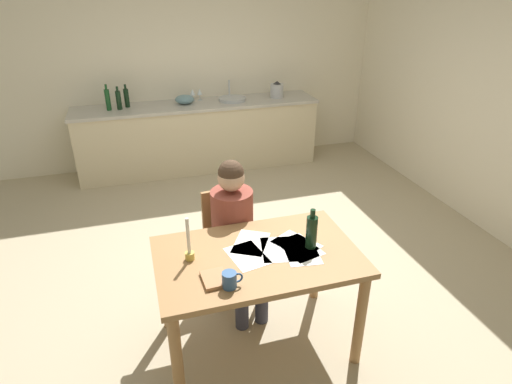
{
  "coord_description": "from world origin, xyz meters",
  "views": [
    {
      "loc": [
        -0.85,
        -3.25,
        2.35
      ],
      "look_at": [
        0.02,
        -0.37,
        0.85
      ],
      "focal_mm": 29.94,
      "sensor_mm": 36.0,
      "label": 1
    }
  ],
  "objects_px": {
    "candlestick": "(189,248)",
    "coffee_mug": "(230,280)",
    "bottle_vinegar": "(119,100)",
    "book_magazine": "(215,279)",
    "chair_at_table": "(230,238)",
    "bottle_wine_red": "(127,97)",
    "wine_glass_by_kettle": "(192,92)",
    "dining_table": "(257,269)",
    "mixing_bowl": "(185,99)",
    "wine_bottle_on_table": "(312,231)",
    "sink_unit": "(232,99)",
    "person_seated": "(235,227)",
    "stovetop_kettle": "(277,90)",
    "wine_glass_near_sink": "(200,92)",
    "bottle_oil": "(108,99)"
  },
  "relations": [
    {
      "from": "sink_unit",
      "to": "bottle_vinegar",
      "type": "distance_m",
      "value": 1.45
    },
    {
      "from": "book_magazine",
      "to": "stovetop_kettle",
      "type": "relative_size",
      "value": 0.8
    },
    {
      "from": "sink_unit",
      "to": "bottle_vinegar",
      "type": "bearing_deg",
      "value": -179.31
    },
    {
      "from": "person_seated",
      "to": "stovetop_kettle",
      "type": "distance_m",
      "value": 3.11
    },
    {
      "from": "candlestick",
      "to": "mixing_bowl",
      "type": "height_order",
      "value": "candlestick"
    },
    {
      "from": "dining_table",
      "to": "bottle_wine_red",
      "type": "distance_m",
      "value": 3.48
    },
    {
      "from": "wine_bottle_on_table",
      "to": "sink_unit",
      "type": "xyz_separation_m",
      "value": [
        0.29,
        3.34,
        0.04
      ]
    },
    {
      "from": "chair_at_table",
      "to": "wine_bottle_on_table",
      "type": "height_order",
      "value": "wine_bottle_on_table"
    },
    {
      "from": "candlestick",
      "to": "sink_unit",
      "type": "xyz_separation_m",
      "value": [
        1.08,
        3.25,
        0.07
      ]
    },
    {
      "from": "person_seated",
      "to": "bottle_wine_red",
      "type": "height_order",
      "value": "person_seated"
    },
    {
      "from": "chair_at_table",
      "to": "bottle_wine_red",
      "type": "bearing_deg",
      "value": 103.5
    },
    {
      "from": "dining_table",
      "to": "chair_at_table",
      "type": "xyz_separation_m",
      "value": [
        -0.04,
        0.65,
        -0.16
      ]
    },
    {
      "from": "chair_at_table",
      "to": "wine_glass_by_kettle",
      "type": "bearing_deg",
      "value": 86.22
    },
    {
      "from": "wine_glass_by_kettle",
      "to": "book_magazine",
      "type": "bearing_deg",
      "value": -97.34
    },
    {
      "from": "wine_bottle_on_table",
      "to": "sink_unit",
      "type": "distance_m",
      "value": 3.35
    },
    {
      "from": "bottle_wine_red",
      "to": "chair_at_table",
      "type": "bearing_deg",
      "value": -76.5
    },
    {
      "from": "person_seated",
      "to": "bottle_vinegar",
      "type": "xyz_separation_m",
      "value": [
        -0.77,
        2.8,
        0.34
      ]
    },
    {
      "from": "wine_glass_near_sink",
      "to": "bottle_oil",
      "type": "bearing_deg",
      "value": -171.84
    },
    {
      "from": "chair_at_table",
      "to": "bottle_vinegar",
      "type": "relative_size",
      "value": 3.08
    },
    {
      "from": "wine_bottle_on_table",
      "to": "book_magazine",
      "type": "bearing_deg",
      "value": -166.54
    },
    {
      "from": "wine_bottle_on_table",
      "to": "wine_glass_near_sink",
      "type": "bearing_deg",
      "value": 91.86
    },
    {
      "from": "stovetop_kettle",
      "to": "wine_bottle_on_table",
      "type": "bearing_deg",
      "value": -105.46
    },
    {
      "from": "coffee_mug",
      "to": "bottle_wine_red",
      "type": "bearing_deg",
      "value": 96.97
    },
    {
      "from": "bottle_wine_red",
      "to": "dining_table",
      "type": "bearing_deg",
      "value": -78.45
    },
    {
      "from": "bottle_vinegar",
      "to": "wine_glass_by_kettle",
      "type": "relative_size",
      "value": 1.85
    },
    {
      "from": "candlestick",
      "to": "coffee_mug",
      "type": "bearing_deg",
      "value": -61.94
    },
    {
      "from": "wine_glass_near_sink",
      "to": "wine_glass_by_kettle",
      "type": "relative_size",
      "value": 1.0
    },
    {
      "from": "dining_table",
      "to": "wine_glass_near_sink",
      "type": "height_order",
      "value": "wine_glass_near_sink"
    },
    {
      "from": "book_magazine",
      "to": "bottle_wine_red",
      "type": "xyz_separation_m",
      "value": [
        -0.37,
        3.57,
        0.24
      ]
    },
    {
      "from": "dining_table",
      "to": "candlestick",
      "type": "xyz_separation_m",
      "value": [
        -0.43,
        0.07,
        0.2
      ]
    },
    {
      "from": "bottle_vinegar",
      "to": "bottle_wine_red",
      "type": "bearing_deg",
      "value": 42.19
    },
    {
      "from": "chair_at_table",
      "to": "wine_bottle_on_table",
      "type": "distance_m",
      "value": 0.87
    },
    {
      "from": "person_seated",
      "to": "wine_glass_by_kettle",
      "type": "distance_m",
      "value": 2.98
    },
    {
      "from": "coffee_mug",
      "to": "wine_glass_near_sink",
      "type": "distance_m",
      "value": 3.77
    },
    {
      "from": "candlestick",
      "to": "bottle_oil",
      "type": "height_order",
      "value": "bottle_oil"
    },
    {
      "from": "bottle_oil",
      "to": "wine_glass_near_sink",
      "type": "xyz_separation_m",
      "value": [
        1.16,
        0.17,
        -0.03
      ]
    },
    {
      "from": "candlestick",
      "to": "sink_unit",
      "type": "bearing_deg",
      "value": 71.61
    },
    {
      "from": "coffee_mug",
      "to": "mixing_bowl",
      "type": "relative_size",
      "value": 0.5
    },
    {
      "from": "wine_glass_by_kettle",
      "to": "coffee_mug",
      "type": "bearing_deg",
      "value": -96.07
    },
    {
      "from": "sink_unit",
      "to": "wine_glass_near_sink",
      "type": "xyz_separation_m",
      "value": [
        -0.41,
        0.15,
        0.09
      ]
    },
    {
      "from": "bottle_vinegar",
      "to": "wine_glass_by_kettle",
      "type": "bearing_deg",
      "value": 9.86
    },
    {
      "from": "dining_table",
      "to": "mixing_bowl",
      "type": "distance_m",
      "value": 3.36
    },
    {
      "from": "person_seated",
      "to": "mixing_bowl",
      "type": "xyz_separation_m",
      "value": [
        0.05,
        2.84,
        0.28
      ]
    },
    {
      "from": "sink_unit",
      "to": "wine_glass_near_sink",
      "type": "relative_size",
      "value": 2.34
    },
    {
      "from": "chair_at_table",
      "to": "coffee_mug",
      "type": "height_order",
      "value": "chair_at_table"
    },
    {
      "from": "bottle_vinegar",
      "to": "dining_table",
      "type": "bearing_deg",
      "value": -76.55
    },
    {
      "from": "dining_table",
      "to": "sink_unit",
      "type": "bearing_deg",
      "value": 78.84
    },
    {
      "from": "wine_glass_near_sink",
      "to": "wine_glass_by_kettle",
      "type": "distance_m",
      "value": 0.1
    },
    {
      "from": "bottle_vinegar",
      "to": "book_magazine",
      "type": "bearing_deg",
      "value": -82.31
    },
    {
      "from": "mixing_bowl",
      "to": "coffee_mug",
      "type": "bearing_deg",
      "value": -94.31
    }
  ]
}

